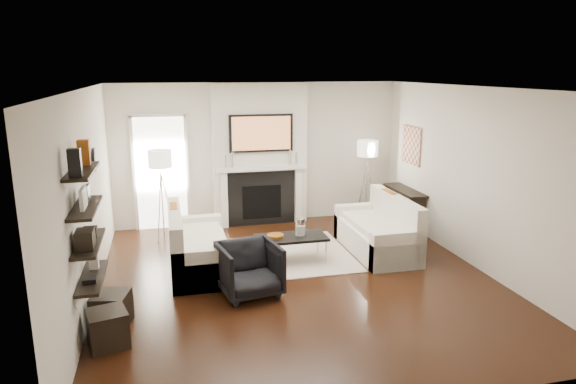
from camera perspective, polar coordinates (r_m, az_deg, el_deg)
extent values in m
plane|color=black|center=(7.48, 1.10, -9.65)|extent=(6.00, 6.00, 0.00)
plane|color=white|center=(6.88, 1.20, 11.48)|extent=(6.00, 6.00, 0.00)
plane|color=silver|center=(9.94, -3.28, 4.28)|extent=(5.50, 0.00, 5.50)
plane|color=silver|center=(4.36, 11.38, -8.27)|extent=(5.50, 0.00, 5.50)
plane|color=silver|center=(6.91, -21.49, -0.79)|extent=(0.00, 6.00, 6.00)
plane|color=silver|center=(8.19, 20.09, 1.47)|extent=(0.00, 6.00, 6.00)
cube|color=silver|center=(9.82, -3.15, 4.17)|extent=(1.80, 0.25, 2.70)
cube|color=black|center=(9.86, -2.94, -0.72)|extent=(1.30, 0.02, 1.04)
cube|color=black|center=(9.87, -2.93, -1.12)|extent=(0.75, 0.02, 0.65)
cube|color=white|center=(9.72, -7.08, -0.84)|extent=(0.12, 0.08, 1.10)
cube|color=white|center=(9.98, 1.16, -0.36)|extent=(0.12, 0.08, 1.10)
cube|color=white|center=(9.68, -2.93, 2.65)|extent=(1.70, 0.18, 0.07)
cube|color=black|center=(9.60, -3.00, 6.55)|extent=(1.20, 0.06, 0.70)
cube|color=#BF723F|center=(9.57, -2.97, 6.53)|extent=(1.10, 0.00, 0.62)
cylinder|color=silver|center=(9.57, -6.19, 3.59)|extent=(0.04, 0.04, 0.30)
cylinder|color=silver|center=(9.56, -6.96, 3.38)|extent=(0.04, 0.04, 0.24)
cylinder|color=silver|center=(9.77, 0.23, 3.87)|extent=(0.04, 0.04, 0.30)
cylinder|color=silver|center=(9.81, 0.96, 3.73)|extent=(0.04, 0.04, 0.24)
cube|color=white|center=(9.81, -13.92, 2.00)|extent=(0.90, 0.02, 2.10)
cube|color=white|center=(9.81, -16.72, 1.82)|extent=(0.06, 0.06, 2.16)
cube|color=white|center=(9.80, -11.12, 2.13)|extent=(0.06, 0.06, 2.16)
cube|color=white|center=(9.64, -14.29, 8.28)|extent=(1.02, 0.06, 0.06)
cube|color=beige|center=(8.34, -2.11, -7.12)|extent=(2.60, 2.00, 0.01)
cube|color=white|center=(7.87, -9.81, -7.01)|extent=(0.85, 1.80, 0.42)
cube|color=white|center=(7.76, -12.38, -4.97)|extent=(0.18, 1.80, 0.80)
cube|color=white|center=(7.09, -9.37, -8.59)|extent=(0.85, 0.18, 0.60)
cube|color=white|center=(8.61, -10.22, -4.59)|extent=(0.85, 0.18, 0.60)
cube|color=white|center=(7.79, -9.52, -5.20)|extent=(0.63, 1.44, 0.10)
cube|color=#9C4C13|center=(7.98, -12.52, -2.91)|extent=(0.10, 0.42, 0.42)
cube|color=black|center=(7.41, -12.39, -4.27)|extent=(0.10, 0.40, 0.40)
cube|color=white|center=(8.60, 9.75, -5.21)|extent=(0.85, 1.80, 0.42)
cube|color=white|center=(8.64, 11.87, -3.02)|extent=(0.18, 1.80, 0.80)
cube|color=white|center=(7.88, 12.10, -6.40)|extent=(0.85, 0.18, 0.60)
cube|color=white|center=(9.29, 7.80, -3.14)|extent=(0.85, 0.18, 0.60)
cube|color=white|center=(8.50, 9.51, -3.58)|extent=(0.63, 1.44, 0.10)
cube|color=#9C4C13|center=(8.85, 11.11, -1.22)|extent=(0.10, 0.42, 0.42)
cube|color=black|center=(8.33, 12.82, -2.31)|extent=(0.10, 0.40, 0.40)
cube|color=black|center=(7.98, 0.34, -5.08)|extent=(1.10, 0.55, 0.04)
cylinder|color=silver|center=(7.75, -2.89, -7.33)|extent=(0.02, 0.02, 0.38)
cylinder|color=silver|center=(7.98, 4.23, -6.71)|extent=(0.02, 0.02, 0.38)
cylinder|color=silver|center=(8.15, -3.47, -6.25)|extent=(0.02, 0.02, 0.38)
cylinder|color=silver|center=(8.37, 3.31, -5.70)|extent=(0.02, 0.02, 0.38)
cylinder|color=white|center=(7.96, 1.39, -3.90)|extent=(0.15, 0.15, 0.27)
cylinder|color=white|center=(7.98, 1.39, -4.35)|extent=(0.11, 0.11, 0.17)
cylinder|color=#A65F1B|center=(7.91, -1.43, -4.90)|extent=(0.26, 0.26, 0.04)
imported|color=black|center=(6.89, -4.31, -8.29)|extent=(0.87, 0.83, 0.78)
cylinder|color=silver|center=(9.22, -13.75, -1.60)|extent=(0.02, 0.02, 1.20)
cylinder|color=white|center=(9.04, -14.06, 3.61)|extent=(0.40, 0.40, 0.30)
cylinder|color=silver|center=(9.22, -13.07, -1.56)|extent=(0.25, 0.02, 1.23)
cylinder|color=silver|center=(9.31, -14.09, -1.46)|extent=(0.14, 0.22, 1.23)
cylinder|color=silver|center=(9.13, -14.10, -1.77)|extent=(0.14, 0.22, 1.23)
cylinder|color=silver|center=(10.21, 8.67, 0.10)|extent=(0.02, 0.02, 1.20)
cylinder|color=white|center=(10.04, 8.84, 4.82)|extent=(0.40, 0.40, 0.30)
cylinder|color=silver|center=(10.25, 9.24, 0.13)|extent=(0.25, 0.02, 1.23)
cylinder|color=silver|center=(10.27, 8.18, 0.20)|extent=(0.14, 0.22, 1.23)
cylinder|color=silver|center=(10.10, 8.58, -0.04)|extent=(0.14, 0.22, 1.23)
cube|color=black|center=(9.84, 12.85, 0.19)|extent=(0.35, 1.20, 0.04)
cube|color=black|center=(9.47, 14.19, -2.77)|extent=(0.30, 0.04, 0.71)
cube|color=black|center=(10.41, 11.41, -1.14)|extent=(0.30, 0.04, 0.71)
cube|color=#AB6E55|center=(9.89, 13.56, 5.05)|extent=(0.03, 0.70, 0.70)
cube|color=black|center=(6.14, -20.94, -8.88)|extent=(0.25, 1.00, 0.03)
cube|color=black|center=(6.01, -21.26, -5.34)|extent=(0.25, 1.00, 0.04)
cube|color=black|center=(5.89, -21.59, -1.65)|extent=(0.25, 1.00, 0.04)
cube|color=black|center=(5.81, -21.93, 2.16)|extent=(0.25, 1.00, 0.04)
cube|color=black|center=(5.41, -22.61, 3.02)|extent=(0.12, 0.10, 0.28)
cube|color=#9C4C13|center=(6.02, -21.74, 4.08)|extent=(0.12, 0.10, 0.28)
cube|color=white|center=(5.78, -21.80, -0.64)|extent=(0.04, 0.30, 0.22)
cube|color=black|center=(6.08, -21.41, -0.15)|extent=(0.04, 0.22, 0.18)
cube|color=black|center=(5.76, -21.63, -4.92)|extent=(0.18, 0.25, 0.20)
cube|color=black|center=(6.13, -21.14, -4.19)|extent=(0.15, 0.12, 0.12)
cube|color=black|center=(6.00, -21.12, -8.98)|extent=(0.14, 0.20, 0.05)
cube|color=white|center=(6.32, -20.77, -7.18)|extent=(0.10, 0.10, 0.18)
cylinder|color=black|center=(7.71, -20.72, 3.36)|extent=(0.04, 0.34, 0.34)
cylinder|color=white|center=(7.71, -20.53, 3.37)|extent=(0.01, 0.29, 0.29)
cube|color=black|center=(6.51, -19.00, -12.23)|extent=(0.48, 0.48, 0.40)
cube|color=black|center=(6.09, -19.38, -14.10)|extent=(0.49, 0.49, 0.40)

